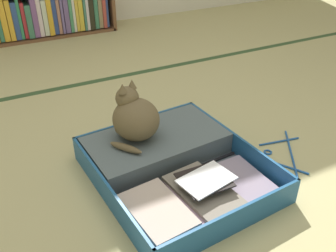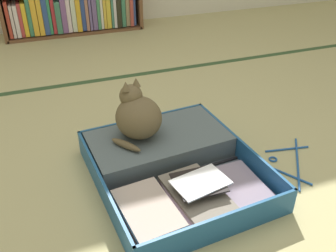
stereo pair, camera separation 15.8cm
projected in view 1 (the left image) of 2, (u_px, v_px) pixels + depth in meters
The scene contains 5 objects.
ground_plane at pixel (171, 175), 1.69m from camera, with size 10.00×10.00×0.00m, color tan.
tatami_border at pixel (96, 81), 2.54m from camera, with size 4.80×0.05×0.00m.
open_suitcase at pixel (168, 163), 1.68m from camera, with size 0.73×0.81×0.12m.
black_cat at pixel (134, 118), 1.68m from camera, with size 0.28×0.29×0.27m.
clothes_hanger at pixel (283, 153), 1.82m from camera, with size 0.29×0.34×0.01m.
Camera 1 is at (-0.61, -1.18, 1.08)m, focal length 40.12 mm.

